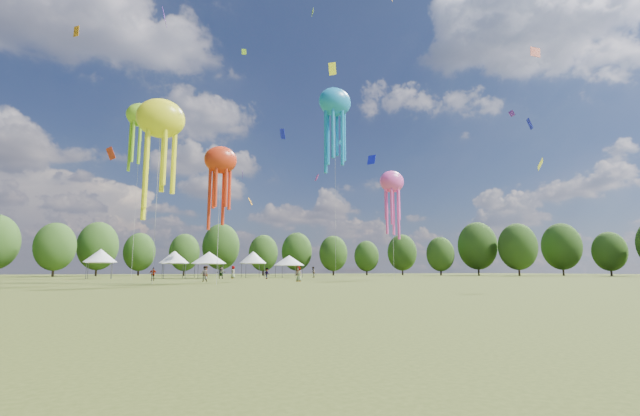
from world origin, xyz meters
name	(u,v)px	position (x,y,z in m)	size (l,w,h in m)	color
ground	(519,296)	(0.00, 0.00, 0.00)	(300.00, 300.00, 0.00)	#384416
spectator_near	(204,274)	(-9.40, 33.86, 0.85)	(0.82, 0.64, 1.69)	gray
spectators_far	(250,273)	(-0.61, 47.75, 0.89)	(27.66, 25.25, 1.93)	gray
festival_tents	(212,258)	(-4.61, 57.21, 3.26)	(34.99, 6.32, 4.46)	#47474C
show_kites	(268,140)	(-1.79, 35.81, 17.59)	(36.54, 25.01, 28.05)	#FFFD1A
small_kites	(271,70)	(0.43, 42.61, 30.37)	(77.27, 63.73, 46.75)	#FFFD1A
treeline	(212,240)	(-3.87, 62.51, 6.54)	(201.57, 95.24, 13.43)	#38281C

